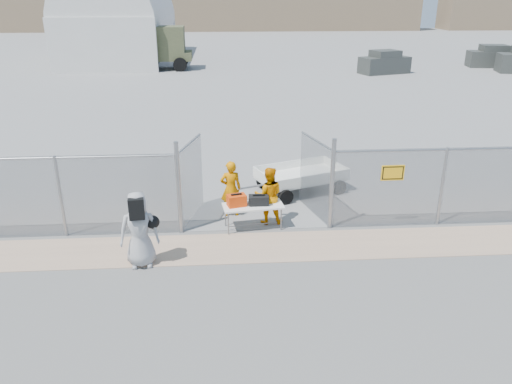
{
  "coord_description": "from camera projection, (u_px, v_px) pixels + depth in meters",
  "views": [
    {
      "loc": [
        -0.84,
        -10.07,
        5.95
      ],
      "look_at": [
        0.0,
        2.0,
        1.1
      ],
      "focal_mm": 35.0,
      "sensor_mm": 36.0,
      "label": 1
    }
  ],
  "objects": [
    {
      "name": "security_worker_left",
      "position": [
        231.0,
        189.0,
        14.02
      ],
      "size": [
        0.63,
        0.45,
        1.63
      ],
      "primitive_type": "imported",
      "rotation": [
        0.0,
        0.0,
        3.24
      ],
      "color": "orange",
      "rests_on": "ground"
    },
    {
      "name": "folding_table",
      "position": [
        253.0,
        217.0,
        13.41
      ],
      "size": [
        1.68,
        0.88,
        0.68
      ],
      "primitive_type": null,
      "rotation": [
        0.0,
        0.0,
        0.13
      ],
      "color": "white",
      "rests_on": "ground"
    },
    {
      "name": "ground",
      "position": [
        262.0,
        268.0,
        11.59
      ],
      "size": [
        160.0,
        160.0,
        0.0
      ],
      "primitive_type": "plane",
      "color": "#5A5A5A"
    },
    {
      "name": "chain_link_fence",
      "position": [
        256.0,
        192.0,
        13.03
      ],
      "size": [
        40.0,
        0.2,
        2.2
      ],
      "primitive_type": null,
      "color": "gray",
      "rests_on": "ground"
    },
    {
      "name": "parked_vehicle_near",
      "position": [
        385.0,
        62.0,
        39.05
      ],
      "size": [
        4.2,
        2.86,
        1.74
      ],
      "primitive_type": null,
      "rotation": [
        0.0,
        0.0,
        0.32
      ],
      "color": "#373A37",
      "rests_on": "ground"
    },
    {
      "name": "visitor",
      "position": [
        139.0,
        230.0,
        11.39
      ],
      "size": [
        0.95,
        0.68,
        1.82
      ],
      "primitive_type": "imported",
      "rotation": [
        0.0,
        0.0,
        0.11
      ],
      "color": "#99999A",
      "rests_on": "ground"
    },
    {
      "name": "distant_hills",
      "position": [
        254.0,
        2.0,
        82.47
      ],
      "size": [
        140.0,
        6.0,
        9.0
      ],
      "primitive_type": null,
      "color": "#7F684F",
      "rests_on": "ground"
    },
    {
      "name": "quonset_hangar",
      "position": [
        121.0,
        15.0,
        46.5
      ],
      "size": [
        9.0,
        18.0,
        8.0
      ],
      "primitive_type": null,
      "color": "silver",
      "rests_on": "ground"
    },
    {
      "name": "dirt_strip",
      "position": [
        259.0,
        247.0,
        12.51
      ],
      "size": [
        44.0,
        1.6,
        0.01
      ],
      "primitive_type": "cube",
      "color": "tan",
      "rests_on": "ground"
    },
    {
      "name": "orange_bag",
      "position": [
        237.0,
        200.0,
        13.19
      ],
      "size": [
        0.55,
        0.43,
        0.3
      ],
      "primitive_type": "cube",
      "rotation": [
        0.0,
        0.0,
        0.25
      ],
      "color": "#E73E0A",
      "rests_on": "folding_table"
    },
    {
      "name": "utility_trailer",
      "position": [
        301.0,
        179.0,
        15.92
      ],
      "size": [
        3.92,
        2.93,
        0.85
      ],
      "primitive_type": null,
      "rotation": [
        0.0,
        0.0,
        0.36
      ],
      "color": "white",
      "rests_on": "ground"
    },
    {
      "name": "security_worker_right",
      "position": [
        269.0,
        195.0,
        13.58
      ],
      "size": [
        0.82,
        0.65,
        1.61
      ],
      "primitive_type": "imported",
      "rotation": [
        0.0,
        0.0,
        3.09
      ],
      "color": "orange",
      "rests_on": "ground"
    },
    {
      "name": "military_truck",
      "position": [
        148.0,
        48.0,
        40.79
      ],
      "size": [
        7.22,
        2.81,
        3.42
      ],
      "primitive_type": null,
      "rotation": [
        0.0,
        0.0,
        0.02
      ],
      "color": "#4A4E31",
      "rests_on": "ground"
    },
    {
      "name": "parked_vehicle_mid",
      "position": [
        493.0,
        56.0,
        42.45
      ],
      "size": [
        4.24,
        2.46,
        1.8
      ],
      "primitive_type": null,
      "rotation": [
        0.0,
        0.0,
        -0.17
      ],
      "color": "#373A37",
      "rests_on": "ground"
    },
    {
      "name": "tarmac_inside",
      "position": [
        229.0,
        56.0,
        50.48
      ],
      "size": [
        160.0,
        80.0,
        0.01
      ],
      "primitive_type": "cube",
      "color": "gray",
      "rests_on": "ground"
    },
    {
      "name": "black_duffel",
      "position": [
        259.0,
        200.0,
        13.28
      ],
      "size": [
        0.52,
        0.31,
        0.25
      ],
      "primitive_type": "cube",
      "rotation": [
        0.0,
        0.0,
        -0.0
      ],
      "color": "black",
      "rests_on": "folding_table"
    }
  ]
}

